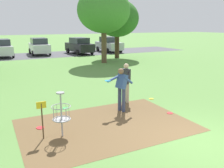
{
  "coord_description": "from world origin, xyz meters",
  "views": [
    {
      "loc": [
        -5.26,
        -4.6,
        3.32
      ],
      "look_at": [
        -0.98,
        3.87,
        1.0
      ],
      "focal_mm": 39.17,
      "sensor_mm": 36.0,
      "label": 1
    }
  ],
  "objects_px": {
    "frisbee_far_right": "(40,128)",
    "tree_near_right": "(104,10)",
    "frisbee_mid_grass": "(151,99)",
    "parked_car_rightmost": "(109,44)",
    "parked_car_center_left": "(39,46)",
    "parked_car_leftmost": "(2,48)",
    "disc_golf_basket": "(59,113)",
    "tree_mid_right": "(117,18)",
    "parked_car_center_right": "(79,46)",
    "frisbee_by_tee": "(170,113)",
    "player_waiting_left": "(121,87)",
    "frisbee_far_left": "(66,108)",
    "player_foreground_watching": "(126,81)"
  },
  "relations": [
    {
      "from": "frisbee_far_right",
      "to": "tree_near_right",
      "type": "xyz_separation_m",
      "value": [
        7.85,
        11.84,
        4.46
      ]
    },
    {
      "from": "frisbee_mid_grass",
      "to": "parked_car_rightmost",
      "type": "distance_m",
      "value": 19.95
    },
    {
      "from": "parked_car_center_left",
      "to": "parked_car_rightmost",
      "type": "height_order",
      "value": "same"
    },
    {
      "from": "frisbee_mid_grass",
      "to": "frisbee_far_right",
      "type": "xyz_separation_m",
      "value": [
        -5.17,
        -1.0,
        0.0
      ]
    },
    {
      "from": "frisbee_mid_grass",
      "to": "parked_car_leftmost",
      "type": "bearing_deg",
      "value": 105.04
    },
    {
      "from": "disc_golf_basket",
      "to": "tree_mid_right",
      "type": "distance_m",
      "value": 18.36
    },
    {
      "from": "parked_car_center_right",
      "to": "frisbee_by_tee",
      "type": "bearing_deg",
      "value": -99.83
    },
    {
      "from": "frisbee_far_right",
      "to": "parked_car_center_left",
      "type": "bearing_deg",
      "value": 79.3
    },
    {
      "from": "parked_car_rightmost",
      "to": "parked_car_center_right",
      "type": "bearing_deg",
      "value": -175.59
    },
    {
      "from": "frisbee_far_right",
      "to": "parked_car_center_right",
      "type": "xyz_separation_m",
      "value": [
        8.21,
        19.35,
        0.91
      ]
    },
    {
      "from": "frisbee_mid_grass",
      "to": "tree_mid_right",
      "type": "distance_m",
      "value": 14.72
    },
    {
      "from": "player_waiting_left",
      "to": "frisbee_mid_grass",
      "type": "distance_m",
      "value": 2.36
    },
    {
      "from": "frisbee_far_right",
      "to": "parked_car_leftmost",
      "type": "distance_m",
      "value": 20.23
    },
    {
      "from": "frisbee_far_left",
      "to": "parked_car_center_right",
      "type": "xyz_separation_m",
      "value": [
        6.91,
        17.84,
        0.91
      ]
    },
    {
      "from": "tree_mid_right",
      "to": "parked_car_center_right",
      "type": "xyz_separation_m",
      "value": [
        -2.18,
        5.15,
        -2.97
      ]
    },
    {
      "from": "disc_golf_basket",
      "to": "frisbee_by_tee",
      "type": "bearing_deg",
      "value": 0.51
    },
    {
      "from": "frisbee_mid_grass",
      "to": "parked_car_leftmost",
      "type": "xyz_separation_m",
      "value": [
        -5.16,
        19.21,
        0.91
      ]
    },
    {
      "from": "frisbee_by_tee",
      "to": "parked_car_center_left",
      "type": "height_order",
      "value": "parked_car_center_left"
    },
    {
      "from": "frisbee_far_right",
      "to": "parked_car_center_left",
      "type": "height_order",
      "value": "parked_car_center_left"
    },
    {
      "from": "player_waiting_left",
      "to": "tree_near_right",
      "type": "bearing_deg",
      "value": 68.06
    },
    {
      "from": "frisbee_far_right",
      "to": "parked_car_rightmost",
      "type": "distance_m",
      "value": 23.13
    },
    {
      "from": "player_foreground_watching",
      "to": "frisbee_far_right",
      "type": "height_order",
      "value": "player_foreground_watching"
    },
    {
      "from": "player_waiting_left",
      "to": "frisbee_far_right",
      "type": "distance_m",
      "value": 3.32
    },
    {
      "from": "parked_car_center_left",
      "to": "parked_car_center_right",
      "type": "relative_size",
      "value": 0.97
    },
    {
      "from": "player_foreground_watching",
      "to": "parked_car_rightmost",
      "type": "xyz_separation_m",
      "value": [
        8.26,
        18.51,
        -0.05
      ]
    },
    {
      "from": "parked_car_center_left",
      "to": "disc_golf_basket",
      "type": "bearing_deg",
      "value": -99.15
    },
    {
      "from": "parked_car_rightmost",
      "to": "frisbee_by_tee",
      "type": "bearing_deg",
      "value": -109.98
    },
    {
      "from": "frisbee_mid_grass",
      "to": "parked_car_center_right",
      "type": "height_order",
      "value": "parked_car_center_right"
    },
    {
      "from": "player_waiting_left",
      "to": "parked_car_center_left",
      "type": "distance_m",
      "value": 20.46
    },
    {
      "from": "disc_golf_basket",
      "to": "frisbee_far_left",
      "type": "relative_size",
      "value": 6.05
    },
    {
      "from": "frisbee_mid_grass",
      "to": "parked_car_center_left",
      "type": "xyz_separation_m",
      "value": [
        -1.26,
        19.67,
        0.91
      ]
    },
    {
      "from": "disc_golf_basket",
      "to": "player_waiting_left",
      "type": "relative_size",
      "value": 0.81
    },
    {
      "from": "player_foreground_watching",
      "to": "parked_car_leftmost",
      "type": "distance_m",
      "value": 19.46
    },
    {
      "from": "frisbee_far_left",
      "to": "frisbee_far_right",
      "type": "xyz_separation_m",
      "value": [
        -1.3,
        -1.51,
        0.0
      ]
    },
    {
      "from": "parked_car_center_right",
      "to": "frisbee_mid_grass",
      "type": "bearing_deg",
      "value": -99.4
    },
    {
      "from": "tree_near_right",
      "to": "frisbee_mid_grass",
      "type": "bearing_deg",
      "value": -103.86
    },
    {
      "from": "parked_car_leftmost",
      "to": "player_foreground_watching",
      "type": "bearing_deg",
      "value": -78.45
    },
    {
      "from": "parked_car_rightmost",
      "to": "disc_golf_basket",
      "type": "bearing_deg",
      "value": -119.73
    },
    {
      "from": "player_foreground_watching",
      "to": "tree_near_right",
      "type": "bearing_deg",
      "value": 69.76
    },
    {
      "from": "disc_golf_basket",
      "to": "parked_car_center_right",
      "type": "xyz_separation_m",
      "value": [
        7.78,
        20.24,
        0.17
      ]
    },
    {
      "from": "frisbee_far_left",
      "to": "frisbee_far_right",
      "type": "height_order",
      "value": "same"
    },
    {
      "from": "parked_car_center_right",
      "to": "parked_car_rightmost",
      "type": "bearing_deg",
      "value": 4.41
    },
    {
      "from": "parked_car_leftmost",
      "to": "parked_car_center_right",
      "type": "xyz_separation_m",
      "value": [
        8.2,
        -0.86,
        0.0
      ]
    },
    {
      "from": "frisbee_mid_grass",
      "to": "parked_car_center_right",
      "type": "relative_size",
      "value": 0.05
    },
    {
      "from": "disc_golf_basket",
      "to": "parked_car_center_left",
      "type": "bearing_deg",
      "value": 80.85
    },
    {
      "from": "tree_near_right",
      "to": "disc_golf_basket",
      "type": "bearing_deg",
      "value": -120.21
    },
    {
      "from": "player_waiting_left",
      "to": "disc_golf_basket",
      "type": "bearing_deg",
      "value": -157.79
    },
    {
      "from": "frisbee_by_tee",
      "to": "frisbee_far_right",
      "type": "relative_size",
      "value": 0.83
    },
    {
      "from": "frisbee_far_left",
      "to": "tree_near_right",
      "type": "bearing_deg",
      "value": 57.61
    },
    {
      "from": "parked_car_center_left",
      "to": "tree_mid_right",
      "type": "bearing_deg",
      "value": -44.92
    }
  ]
}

